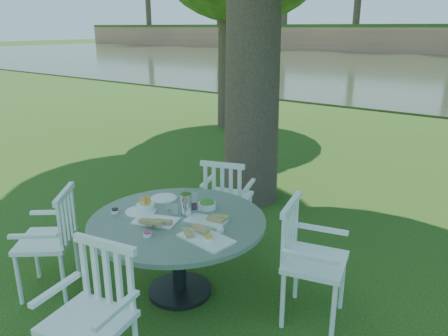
# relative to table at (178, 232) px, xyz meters

# --- Properties ---
(ground) EXTENTS (140.00, 140.00, 0.00)m
(ground) POSITION_rel_table_xyz_m (-0.28, 0.83, -0.59)
(ground) COLOR #18390B
(ground) RESTS_ON ground
(table) EXTENTS (1.50, 1.50, 0.72)m
(table) POSITION_rel_table_xyz_m (0.00, 0.00, 0.00)
(table) COLOR black
(table) RESTS_ON ground
(chair_ne) EXTENTS (0.57, 0.59, 0.98)m
(chair_ne) POSITION_rel_table_xyz_m (1.01, 0.36, -0.02)
(chair_ne) COLOR white
(chair_ne) RESTS_ON ground
(chair_nw) EXTENTS (0.59, 0.57, 0.94)m
(chair_nw) POSITION_rel_table_xyz_m (-0.26, 1.04, -0.04)
(chair_nw) COLOR white
(chair_nw) RESTS_ON ground
(chair_sw) EXTENTS (0.65, 0.65, 0.94)m
(chair_sw) POSITION_rel_table_xyz_m (-0.89, -0.60, -0.04)
(chair_sw) COLOR white
(chair_sw) RESTS_ON ground
(chair_se) EXTENTS (0.57, 0.54, 0.97)m
(chair_se) POSITION_rel_table_xyz_m (0.25, -1.04, -0.03)
(chair_se) COLOR white
(chair_se) RESTS_ON ground
(tableware) EXTENTS (1.21, 0.81, 0.20)m
(tableware) POSITION_rel_table_xyz_m (-0.02, 0.04, 0.16)
(tableware) COLOR white
(tableware) RESTS_ON table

